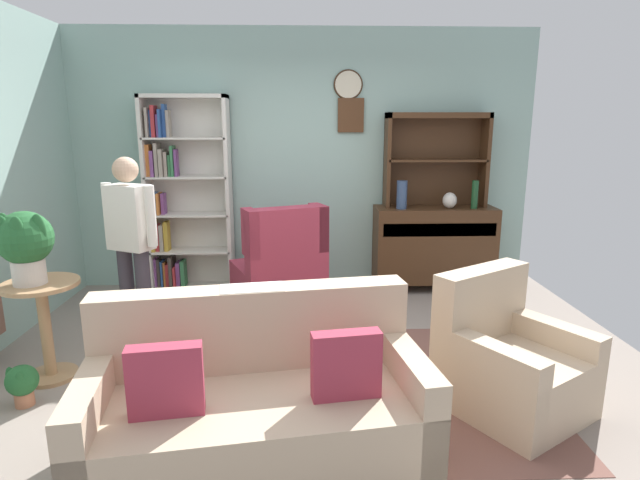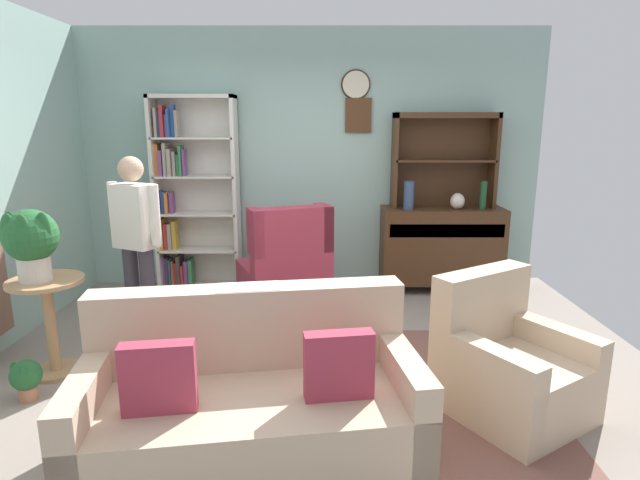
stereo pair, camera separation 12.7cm
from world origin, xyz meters
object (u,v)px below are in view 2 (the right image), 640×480
Objects in this scene: wingback_chair at (284,271)px; book_stack at (292,315)px; bookshelf at (188,196)px; coffee_table at (274,330)px; sideboard_hutch at (443,147)px; couch_floral at (251,405)px; armchair_floral at (507,368)px; vase_tall at (407,195)px; person_reading at (135,237)px; sideboard at (440,245)px; vase_round at (456,201)px; potted_plant_large at (28,240)px; potted_plant_small at (24,378)px; plant_stand at (48,316)px; bottle_wine at (481,195)px.

book_stack is at bearing -83.85° from wingback_chair.
bookshelf reaches higher than coffee_table.
sideboard_hutch is at bearing 53.57° from book_stack.
armchair_floral is at bearing 16.39° from couch_floral.
vase_tall is 2.76m from person_reading.
vase_round is at bearing -27.17° from sideboard.
armchair_floral is 3.34m from potted_plant_large.
sideboard_hutch is at bearing 36.49° from potted_plant_small.
book_stack reaches higher than coffee_table.
sideboard_hutch is 3.68× the size of vase_tall.
bookshelf is 7.49× the size of potted_plant_small.
person_reading is (-2.96, -1.29, -0.10)m from vase_round.
bookshelf is 2.00× the size of wingback_chair.
couch_floral is 2.01m from person_reading.
person_reading is at bearing 158.16° from armchair_floral.
plant_stand is at bearing 40.08° from potted_plant_large.
vase_round is at bearing 23.61° from person_reading.
coffee_table is at bearing 86.85° from couch_floral.
coffee_table is (0.02, -1.42, -0.03)m from wingback_chair.
potted_plant_small is (-3.29, -2.43, -1.40)m from sideboard_hutch.
vase_tall is at bearing 96.45° from armchair_floral.
potted_plant_small is (-3.17, 0.12, -0.13)m from armchair_floral.
coffee_table is at bearing -128.32° from sideboard_hutch.
potted_plant_small is (0.05, -0.34, -0.87)m from potted_plant_large.
vase_round is 2.56m from book_stack.
person_reading is 1.51m from book_stack.
bottle_wine reaches higher than couch_floral.
vase_round reaches higher than book_stack.
coffee_table is 0.17m from book_stack.
vase_tall is 2.27m from book_stack.
bookshelf is at bearing -179.50° from sideboard_hutch.
potted_plant_large is at bearing -139.61° from wingback_chair.
book_stack is (1.77, -0.01, 0.01)m from plant_stand.
potted_plant_large is (-2.95, -1.90, -0.04)m from vase_tall.
armchair_floral is 2.44m from wingback_chair.
couch_floral reaches higher than plant_stand.
bookshelf reaches higher than vase_round.
bottle_wine is (0.26, -0.02, 0.06)m from vase_round.
armchair_floral is 1.49m from book_stack.
sideboard_hutch is 2.15m from wingback_chair.
bottle_wine is (0.78, -0.01, 0.00)m from vase_tall.
bottle_wine reaches higher than armchair_floral.
plant_stand is (-3.42, -1.87, -0.56)m from vase_round.
bookshelf is 1.91× the size of sideboard_hutch.
wingback_chair is at bearing -167.15° from bottle_wine.
wingback_chair is (0.03, 2.35, 0.07)m from couch_floral.
plant_stand is (-1.62, -1.38, 0.06)m from wingback_chair.
sideboard is 6.03× the size of book_stack.
plant_stand is 0.59m from potted_plant_large.
person_reading is (-2.83, -1.36, 0.40)m from sideboard.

